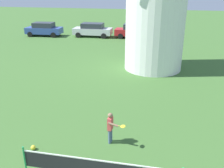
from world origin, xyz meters
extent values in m
cylinder|color=#238E4C|center=(-2.47, 1.94, 0.55)|extent=(0.06, 0.06, 1.10)
cube|color=white|center=(-0.11, 1.94, 0.97)|extent=(4.69, 0.02, 0.04)
cylinder|color=slate|center=(-0.23, 4.34, 0.29)|extent=(0.11, 0.11, 0.57)
cylinder|color=slate|center=(-0.25, 4.20, 0.29)|extent=(0.11, 0.11, 0.57)
cube|color=#DB4C4C|center=(-0.24, 4.27, 0.83)|extent=(0.19, 0.30, 0.51)
sphere|color=#89664C|center=(-0.24, 4.27, 1.17)|extent=(0.19, 0.19, 0.19)
cylinder|color=#89664C|center=(-0.22, 4.45, 0.81)|extent=(0.08, 0.08, 0.38)
cylinder|color=#89664C|center=(-0.09, 4.09, 0.90)|extent=(0.40, 0.13, 0.15)
cylinder|color=yellow|center=(0.06, 4.07, 0.90)|extent=(0.22, 0.05, 0.04)
ellipsoid|color=yellow|center=(0.28, 4.04, 0.90)|extent=(0.21, 0.26, 0.03)
sphere|color=yellow|center=(-2.94, 3.24, 0.09)|extent=(0.18, 0.18, 0.18)
cube|color=#334C99|center=(-12.25, 23.76, 0.65)|extent=(4.22, 1.93, 0.70)
cube|color=#2D333D|center=(-12.25, 23.76, 1.28)|extent=(2.40, 1.62, 0.56)
cylinder|color=black|center=(-10.89, 24.69, 0.30)|extent=(0.61, 0.21, 0.60)
cylinder|color=black|center=(-10.80, 22.99, 0.30)|extent=(0.61, 0.21, 0.60)
cylinder|color=black|center=(-13.70, 24.53, 0.30)|extent=(0.61, 0.21, 0.60)
cylinder|color=black|center=(-13.61, 22.84, 0.30)|extent=(0.61, 0.21, 0.60)
cube|color=silver|center=(-6.51, 24.39, 0.65)|extent=(4.41, 1.74, 0.70)
cube|color=#2D333D|center=(-6.51, 24.39, 1.28)|extent=(2.47, 1.52, 0.56)
cylinder|color=black|center=(-5.03, 25.26, 0.30)|extent=(0.60, 0.19, 0.60)
cylinder|color=black|center=(-5.01, 23.56, 0.30)|extent=(0.60, 0.19, 0.60)
cylinder|color=black|center=(-8.01, 25.23, 0.30)|extent=(0.60, 0.19, 0.60)
cylinder|color=black|center=(-8.00, 23.53, 0.30)|extent=(0.60, 0.19, 0.60)
cube|color=red|center=(-1.63, 24.65, 0.65)|extent=(4.48, 1.72, 0.70)
cube|color=#2D333D|center=(-1.63, 24.65, 1.28)|extent=(2.51, 1.51, 0.56)
cylinder|color=black|center=(-0.10, 25.50, 0.30)|extent=(0.60, 0.18, 0.60)
cylinder|color=black|center=(-0.11, 23.80, 0.30)|extent=(0.60, 0.18, 0.60)
cylinder|color=black|center=(-3.15, 25.51, 0.30)|extent=(0.60, 0.18, 0.60)
cylinder|color=black|center=(-3.15, 23.81, 0.30)|extent=(0.60, 0.18, 0.60)
camera|label=1|loc=(1.44, -3.75, 5.70)|focal=40.19mm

